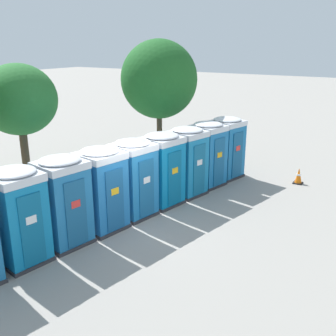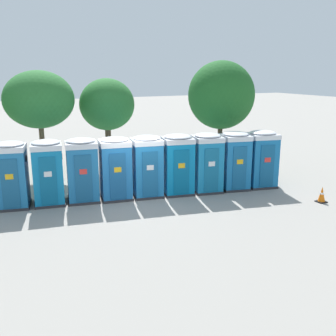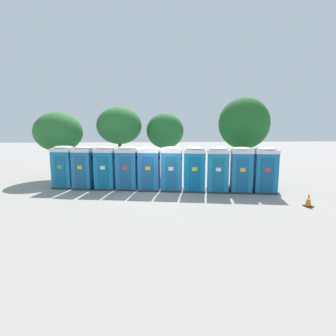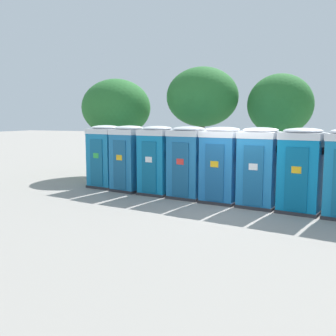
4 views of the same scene
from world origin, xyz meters
The scene contains 16 objects.
ground_plane centered at (0.00, 0.00, 0.00)m, with size 120.00×120.00×0.00m, color gray.
portapotty_0 centered at (-5.69, 1.52, 1.28)m, with size 1.39×1.39×2.54m.
portapotty_1 centered at (-4.43, 1.16, 1.28)m, with size 1.39×1.43×2.54m.
portapotty_2 centered at (-3.14, 0.93, 1.28)m, with size 1.33×1.37×2.54m.
portapotty_3 centered at (-1.85, 0.71, 1.28)m, with size 1.42×1.40×2.54m.
portapotty_4 centered at (-0.58, 0.42, 1.28)m, with size 1.41×1.39×2.54m.
portapotty_5 centered at (0.70, 0.19, 1.28)m, with size 1.39×1.39×2.54m.
portapotty_6 centered at (1.98, -0.08, 1.28)m, with size 1.44×1.41×2.54m.
portapotty_7 centered at (3.26, -0.36, 1.28)m, with size 1.41×1.42×2.54m.
portapotty_8 centered at (4.55, -0.55, 1.28)m, with size 1.42×1.43×2.54m.
portapotty_9 centered at (5.83, -0.78, 1.28)m, with size 1.47×1.44×2.54m.
street_tree_0 centered at (0.73, 5.43, 3.38)m, with size 2.82×2.82×4.73m.
street_tree_1 centered at (-2.67, 5.07, 3.77)m, with size 3.27×3.27×5.13m.
street_tree_2 centered at (-6.90, 4.64, 3.31)m, with size 3.33×3.33×4.70m.
street_tree_3 centered at (5.76, 2.46, 3.89)m, with size 3.32×3.32×5.60m.
traffic_cone centered at (6.60, -3.64, 0.31)m, with size 0.36×0.36×0.64m.
Camera 3 is at (-0.85, -14.63, 3.49)m, focal length 28.00 mm.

